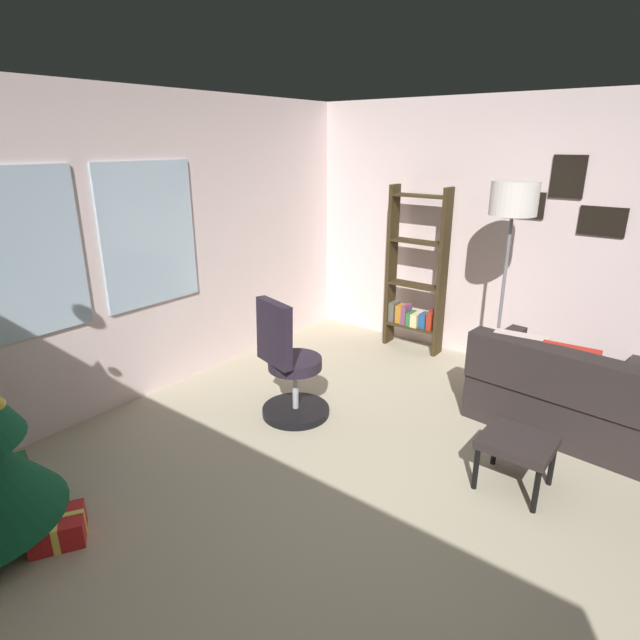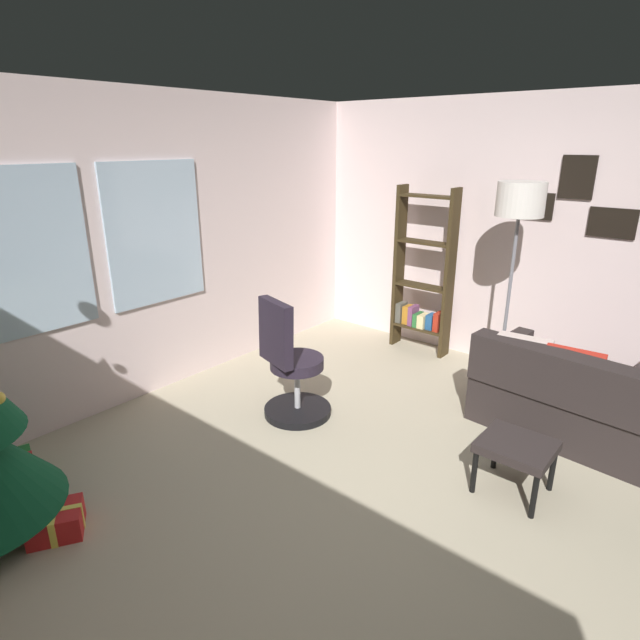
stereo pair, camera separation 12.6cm
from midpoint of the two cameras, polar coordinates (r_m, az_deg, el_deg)
The scene contains 10 objects.
ground_plane at distance 3.49m, azimuth 8.35°, elevation -20.69°, with size 5.26×5.24×0.10m, color #B4A98D.
wall_back_with_windows at distance 4.66m, azimuth -20.81°, elevation 7.10°, with size 5.26×0.12×2.59m.
wall_right_with_frames at distance 5.29m, azimuth 23.91°, elevation 7.97°, with size 0.12×5.24×2.59m.
couch at distance 4.64m, azimuth 29.13°, elevation -7.78°, with size 1.73×1.91×0.76m.
footstool at distance 3.65m, azimuth 19.95°, elevation -12.88°, with size 0.41×0.44×0.36m.
gift_box_red at distance 3.55m, azimuth -27.91°, elevation -19.64°, with size 0.38×0.37×0.16m.
gift_box_green at distance 4.17m, azimuth -31.69°, elevation -14.27°, with size 0.30×0.32×0.16m.
office_chair at distance 4.22m, azimuth -4.26°, elevation -5.79°, with size 0.56×0.56×1.02m.
bookshelf at distance 5.61m, azimuth 9.78°, elevation 4.18°, with size 0.18×0.64×1.75m.
floor_lamp at distance 4.69m, azimuth 19.71°, elevation 11.12°, with size 0.39×0.39×1.86m.
Camera 1 is at (-2.42, -1.20, 2.18)m, focal length 29.04 mm.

